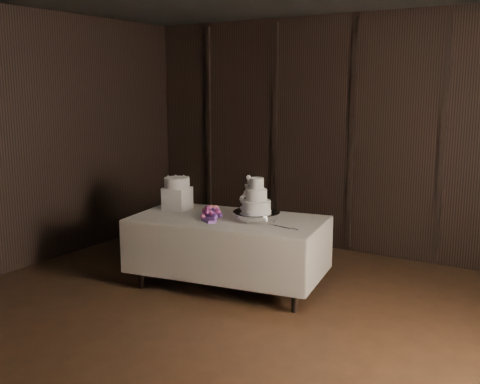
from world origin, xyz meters
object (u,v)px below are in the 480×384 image
at_px(cake_stand, 256,216).
at_px(wedding_cake, 254,198).
at_px(small_cake, 177,183).
at_px(box_pedestal, 177,199).
at_px(display_table, 228,249).
at_px(bouquet, 212,213).

xyz_separation_m(cake_stand, wedding_cake, (-0.03, -0.01, 0.18)).
relative_size(cake_stand, small_cake, 1.73).
bearing_deg(small_cake, cake_stand, 1.41).
xyz_separation_m(wedding_cake, small_cake, (-0.98, -0.01, 0.08)).
bearing_deg(box_pedestal, display_table, -3.36).
height_order(display_table, bouquet, bouquet).
height_order(cake_stand, small_cake, small_cake).
height_order(cake_stand, box_pedestal, box_pedestal).
bearing_deg(small_cake, box_pedestal, 0.00).
xyz_separation_m(box_pedestal, small_cake, (0.00, 0.00, 0.18)).
height_order(cake_stand, wedding_cake, wedding_cake).
distance_m(wedding_cake, box_pedestal, 0.99).
bearing_deg(wedding_cake, small_cake, 175.18).
xyz_separation_m(wedding_cake, box_pedestal, (-0.98, -0.01, -0.10)).
xyz_separation_m(display_table, small_cake, (-0.70, 0.04, 0.65)).
bearing_deg(bouquet, cake_stand, 24.60).
relative_size(display_table, wedding_cake, 6.07).
bearing_deg(cake_stand, bouquet, -155.40).
xyz_separation_m(display_table, wedding_cake, (0.28, 0.05, 0.57)).
height_order(box_pedestal, small_cake, small_cake).
relative_size(wedding_cake, bouquet, 0.93).
distance_m(display_table, cake_stand, 0.50).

